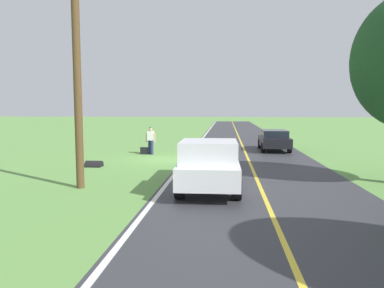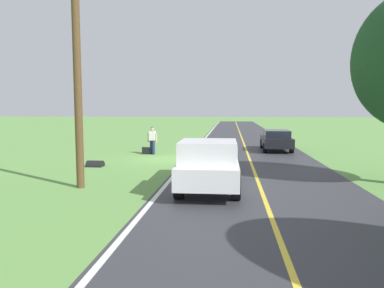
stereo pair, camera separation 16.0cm
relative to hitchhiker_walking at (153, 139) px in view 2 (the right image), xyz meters
The scene contains 10 objects.
ground_plane 2.67m from the hitchhiker_walking, 120.63° to the left, with size 200.00×200.00×0.00m, color #609347.
road_surface 6.41m from the hitchhiker_walking, 160.28° to the left, with size 7.38×120.00×0.00m, color #333338.
lane_edge_line 3.40m from the hitchhiker_walking, 138.98° to the left, with size 0.16×117.60×0.00m, color silver.
lane_centre_line 6.41m from the hitchhiker_walking, 160.28° to the left, with size 0.14×117.60×0.00m, color gold.
hitchhiker_walking is the anchor object (origin of this frame).
suitcase_carried 0.87m from the hitchhiker_walking, ahead, with size 0.20×0.46×0.44m, color black.
pickup_truck_passing 10.45m from the hitchhiker_walking, 113.25° to the left, with size 2.15×5.43×1.82m.
sedan_near_oncoming 8.48m from the hitchhiker_walking, 160.25° to the right, with size 1.98×4.43×1.41m.
utility_pole_roadside 10.31m from the hitchhiker_walking, 86.73° to the left, with size 0.28×0.28×8.25m, color brown.
drainage_culvert 5.49m from the hitchhiker_walking, 70.43° to the left, with size 0.60×0.60×0.80m, color black.
Camera 2 is at (-3.60, 20.26, 2.89)m, focal length 34.10 mm.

